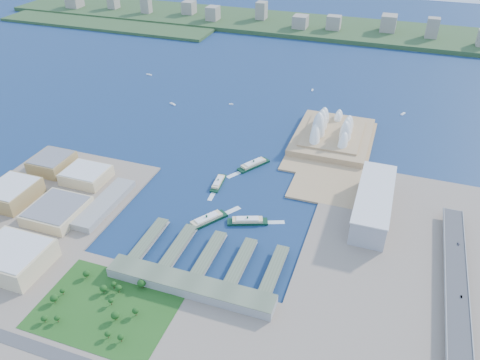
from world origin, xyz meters
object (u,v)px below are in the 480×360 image
at_px(opera_house, 334,124).
at_px(ferry_a, 218,181).
at_px(car_b, 461,296).
at_px(car_c, 458,244).
at_px(ferry_d, 247,220).
at_px(toaster_building, 373,203).
at_px(ferry_b, 254,163).
at_px(ferry_c, 207,219).

bearing_deg(opera_house, ferry_a, -125.38).
bearing_deg(car_b, car_c, -90.00).
relative_size(opera_house, car_c, 35.55).
height_order(ferry_d, car_b, car_b).
xyz_separation_m(toaster_building, car_b, (109.00, -136.75, -5.01)).
bearing_deg(ferry_d, car_b, -124.00).
bearing_deg(ferry_a, ferry_d, -50.54).
bearing_deg(ferry_b, ferry_a, -85.78).
height_order(ferry_b, ferry_c, ferry_c).
bearing_deg(ferry_b, car_c, 11.02).
xyz_separation_m(ferry_a, car_c, (340.02, -46.71, 10.96)).
height_order(toaster_building, ferry_c, toaster_building).
height_order(ferry_c, car_c, car_c).
distance_m(ferry_b, ferry_d, 148.15).
relative_size(opera_house, ferry_d, 3.26).
bearing_deg(car_c, ferry_b, 159.42).
relative_size(opera_house, car_b, 46.24).
distance_m(ferry_d, car_c, 268.93).
distance_m(toaster_building, ferry_c, 230.66).
relative_size(toaster_building, ferry_c, 2.55).
xyz_separation_m(toaster_building, ferry_b, (-195.90, 69.23, -14.95)).
bearing_deg(car_b, opera_house, -59.42).
distance_m(ferry_c, ferry_d, 55.87).
relative_size(toaster_building, ferry_d, 2.81).
xyz_separation_m(ferry_c, car_b, (320.34, -45.54, 9.74)).
height_order(ferry_a, ferry_d, ferry_d).
height_order(ferry_d, car_c, car_c).
height_order(opera_house, car_b, opera_house).
relative_size(ferry_a, car_c, 9.65).
height_order(ferry_a, ferry_c, ferry_c).
bearing_deg(car_b, ferry_a, -22.12).
bearing_deg(car_b, ferry_c, -8.09).
relative_size(ferry_d, car_c, 10.89).
relative_size(ferry_b, car_c, 11.60).
height_order(opera_house, car_c, opera_house).
distance_m(opera_house, toaster_building, 219.62).
distance_m(ferry_a, ferry_d, 104.89).
height_order(toaster_building, ferry_d, toaster_building).
relative_size(toaster_building, ferry_b, 2.64).
xyz_separation_m(ferry_b, ferry_d, (37.72, -143.26, -0.34)).
height_order(ferry_c, ferry_d, ferry_c).
bearing_deg(opera_house, car_b, -59.42).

